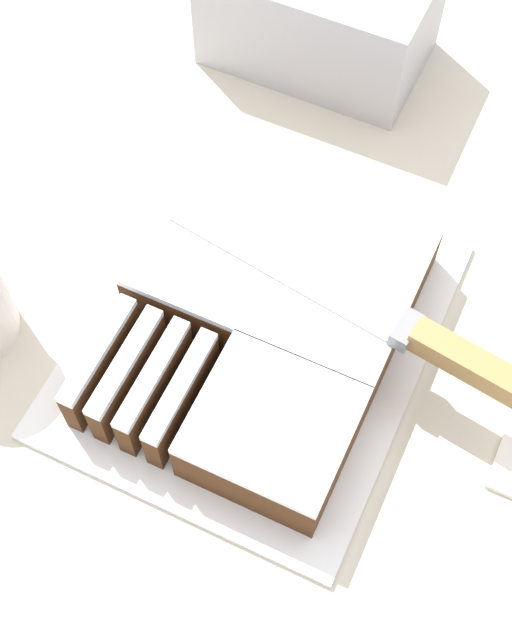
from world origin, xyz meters
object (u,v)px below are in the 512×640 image
Objects in this scene: cake at (267,315)px; knife at (413,334)px; cake_board at (256,337)px; storage_box at (320,10)px.

cake is 0.86× the size of knife.
knife is (0.13, 0.02, 0.07)m from cake_board.
cake is (0.01, 0.01, 0.03)m from cake_board.
knife is 1.49× the size of storage_box.
cake is 1.29× the size of storage_box.
knife is 0.38m from storage_box.
storage_box is at bearing 105.96° from cake.
cake_board is 1.03× the size of knife.
knife is at bearing 10.53° from cake_board.
cake_board is 0.35m from storage_box.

